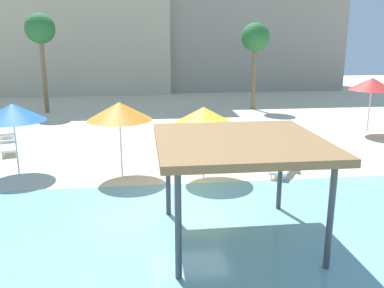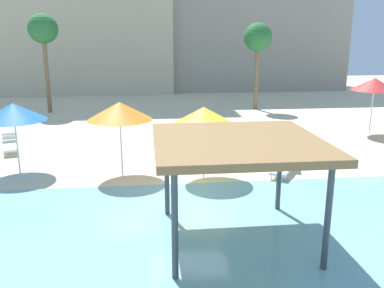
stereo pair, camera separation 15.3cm
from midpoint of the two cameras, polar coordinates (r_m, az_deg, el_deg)
The scene contains 11 objects.
ground_plane at distance 12.69m, azimuth -0.39°, elevation -8.01°, with size 80.00×80.00×0.00m, color beige.
shade_pavilion at distance 9.69m, azimuth 6.19°, elevation -0.22°, with size 3.91×3.91×2.58m.
beach_umbrella_red_0 at distance 22.98m, azimuth 23.60°, elevation 7.66°, with size 2.29×2.29×2.89m.
beach_umbrella_blue_1 at distance 16.03m, azimuth -23.97°, elevation 4.05°, with size 2.30×2.30×2.61m.
beach_umbrella_orange_3 at distance 14.66m, azimuth -10.37°, elevation 4.52°, with size 2.31×2.31×2.69m.
beach_umbrella_yellow_7 at distance 14.23m, azimuth 1.34°, elevation 3.93°, with size 2.28×2.28×2.56m.
lounge_chair_1 at distance 19.73m, azimuth -24.45°, elevation -0.04°, with size 1.20×1.99×0.74m.
lounge_chair_4 at distance 15.49m, azimuth 12.37°, elevation -2.81°, with size 1.49×1.93×0.74m.
palm_tree_1 at distance 28.77m, azimuth 8.65°, elevation 14.26°, with size 1.90×1.90×5.86m.
palm_tree_2 at distance 28.76m, azimuth -20.53°, elevation 14.51°, with size 1.90×1.90×6.38m.
hotel_block_1 at distance 42.49m, azimuth 3.73°, elevation 18.52°, with size 22.05×9.88×15.58m, color #9E9384.
Camera 1 is at (-1.40, -11.63, 4.88)m, focal length 38.31 mm.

